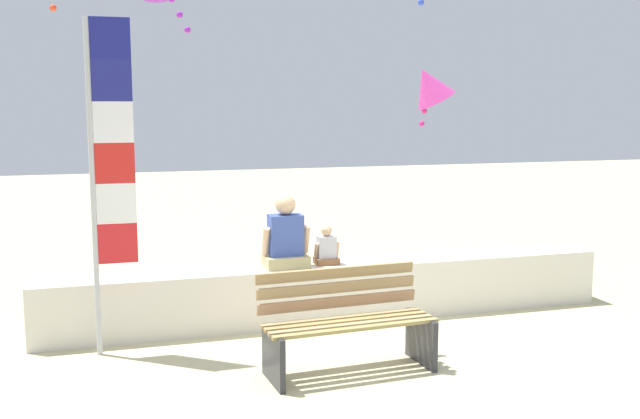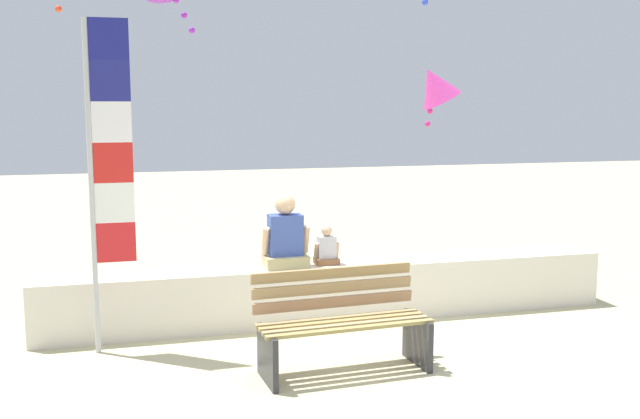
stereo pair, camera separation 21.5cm
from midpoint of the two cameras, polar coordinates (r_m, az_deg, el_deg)
ground_plane at (r=6.97m, az=5.24°, el=-11.54°), size 40.00×40.00×0.00m
seawall_ledge at (r=8.13m, az=1.84°, el=-6.33°), size 6.28×0.52×0.62m
park_bench at (r=6.59m, az=2.65°, el=-8.90°), size 1.55×0.70×0.88m
person_adult at (r=7.85m, az=-1.91°, el=-2.25°), size 0.51×0.37×0.78m
person_child at (r=8.00m, az=1.27°, el=-3.06°), size 0.28×0.21×0.43m
flag_banner at (r=7.07m, az=-15.45°, el=3.67°), size 0.41×0.05×3.11m
kite_magenta at (r=10.46m, az=9.44°, el=9.44°), size 0.78×0.66×0.92m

